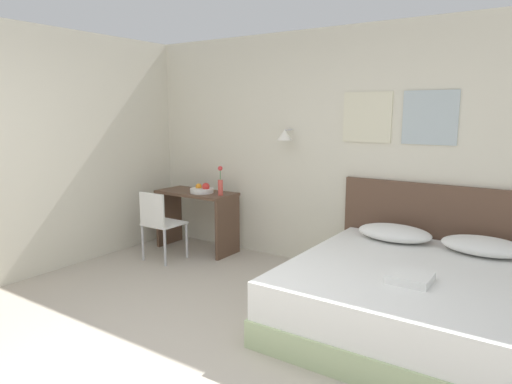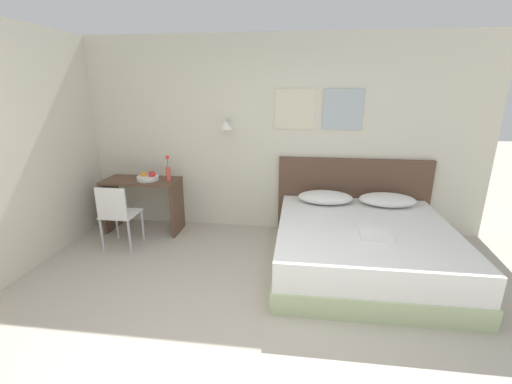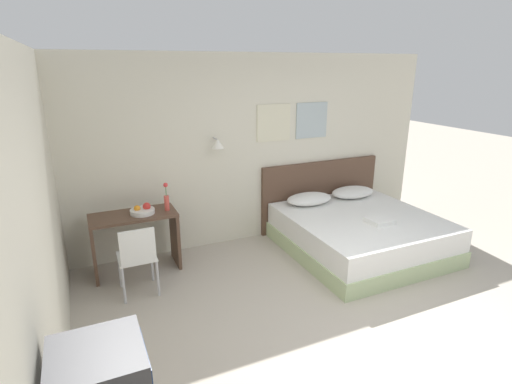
% 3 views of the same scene
% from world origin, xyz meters
% --- Properties ---
extents(ground_plane, '(24.00, 24.00, 0.00)m').
position_xyz_m(ground_plane, '(0.00, 0.00, 0.00)').
color(ground_plane, '#B2A899').
extents(wall_back, '(5.85, 0.31, 2.65)m').
position_xyz_m(wall_back, '(0.01, 2.73, 1.33)').
color(wall_back, beige).
rests_on(wall_back, ground_plane).
extents(wall_left, '(0.06, 5.70, 2.65)m').
position_xyz_m(wall_left, '(-2.56, -0.15, 1.32)').
color(wall_left, beige).
rests_on(wall_left, ground_plane).
extents(bed, '(1.93, 1.99, 0.52)m').
position_xyz_m(bed, '(1.19, 1.64, 0.26)').
color(bed, '#B2C693').
rests_on(bed, ground_plane).
extents(headboard, '(2.05, 0.06, 1.06)m').
position_xyz_m(headboard, '(1.19, 2.67, 0.53)').
color(headboard, brown).
rests_on(headboard, ground_plane).
extents(pillow_left, '(0.71, 0.44, 0.15)m').
position_xyz_m(pillow_left, '(0.79, 2.37, 0.59)').
color(pillow_left, white).
rests_on(pillow_left, bed).
extents(pillow_right, '(0.71, 0.44, 0.15)m').
position_xyz_m(pillow_right, '(1.58, 2.37, 0.59)').
color(pillow_right, white).
rests_on(pillow_right, bed).
extents(folded_towel_near_foot, '(0.30, 0.29, 0.06)m').
position_xyz_m(folded_towel_near_foot, '(1.23, 1.34, 0.55)').
color(folded_towel_near_foot, white).
rests_on(folded_towel_near_foot, bed).
extents(desk, '(1.03, 0.48, 0.76)m').
position_xyz_m(desk, '(-1.73, 2.34, 0.51)').
color(desk, brown).
rests_on(desk, ground_plane).
extents(desk_chair, '(0.41, 0.41, 0.84)m').
position_xyz_m(desk_chair, '(-1.78, 1.74, 0.50)').
color(desk_chair, white).
rests_on(desk_chair, ground_plane).
extents(fruit_bowl, '(0.29, 0.29, 0.13)m').
position_xyz_m(fruit_bowl, '(-1.61, 2.32, 0.80)').
color(fruit_bowl, silver).
rests_on(fruit_bowl, desk).
extents(flower_vase, '(0.06, 0.06, 0.36)m').
position_xyz_m(flower_vase, '(-1.31, 2.31, 0.90)').
color(flower_vase, '#D14C42').
rests_on(flower_vase, desk).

